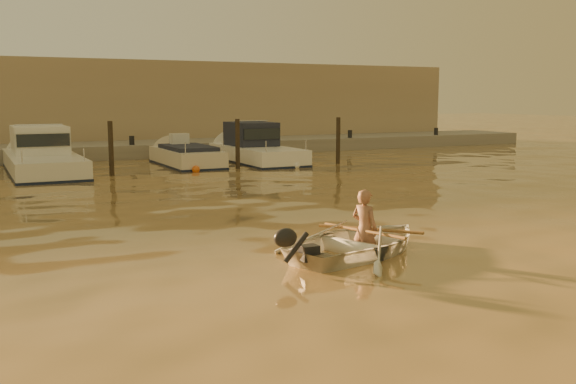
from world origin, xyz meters
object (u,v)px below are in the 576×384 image
person (365,229)px  moored_boat_3 (186,160)px  waterfront_building (64,106)px  dinghy (361,242)px  moored_boat_2 (42,156)px  moored_boat_4 (257,148)px

person → moored_boat_3: (1.81, 16.34, -0.22)m
person → waterfront_building: waterfront_building is taller
waterfront_building → dinghy: bearing=-87.0°
waterfront_building → moored_boat_2: bearing=-102.1°
moored_boat_4 → waterfront_building: waterfront_building is taller
dinghy → moored_boat_4: moored_boat_4 is taller
moored_boat_2 → waterfront_building: waterfront_building is taller
dinghy → moored_boat_3: moored_boat_3 is taller
person → waterfront_building: bearing=-17.6°
person → moored_boat_2: size_ratio=0.18×
dinghy → moored_boat_2: bearing=-7.7°
moored_boat_2 → waterfront_building: bearing=77.9°
person → waterfront_building: 27.46m
person → moored_boat_2: (-3.90, 16.34, 0.18)m
dinghy → moored_boat_2: size_ratio=0.40×
waterfront_building → person: bearing=-86.8°
moored_boat_2 → person: bearing=-76.6°
moored_boat_2 → moored_boat_3: moored_boat_2 is taller
dinghy → waterfront_building: bearing=-17.8°
dinghy → waterfront_building: waterfront_building is taller
moored_boat_2 → moored_boat_3: bearing=0.0°
moored_boat_3 → moored_boat_4: (3.25, 0.00, 0.40)m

